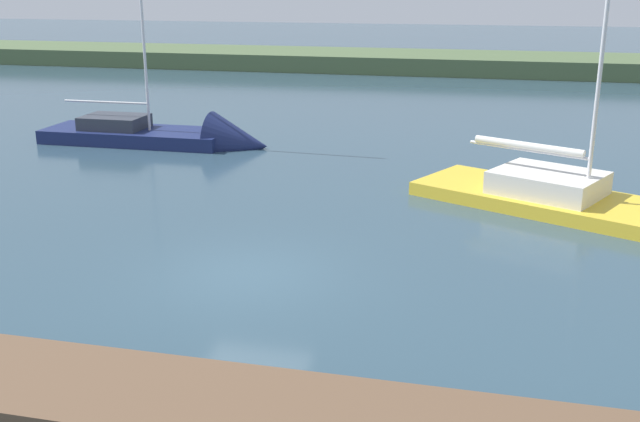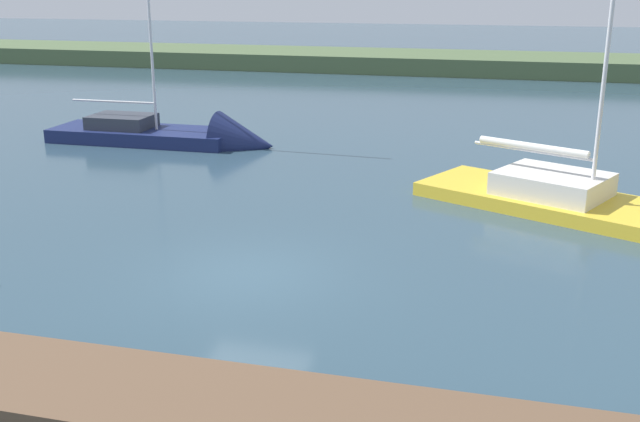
# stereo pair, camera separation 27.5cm
# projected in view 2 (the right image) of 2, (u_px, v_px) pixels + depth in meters

# --- Properties ---
(ground_plane) EXTENTS (200.00, 200.00, 0.00)m
(ground_plane) POSITION_uv_depth(u_px,v_px,m) (248.00, 274.00, 16.84)
(ground_plane) COLOR #2D4756
(far_shoreline) EXTENTS (180.00, 8.00, 2.40)m
(far_shoreline) POSITION_uv_depth(u_px,v_px,m) (439.00, 71.00, 54.47)
(far_shoreline) COLOR #4C603D
(far_shoreline) RESTS_ON ground_plane
(dock_pier) EXTENTS (25.09, 2.16, 0.51)m
(dock_pier) POSITION_uv_depth(u_px,v_px,m) (116.00, 398.00, 11.37)
(dock_pier) COLOR brown
(dock_pier) RESTS_ON ground_plane
(sailboat_mid_channel) EXTENTS (9.29, 2.59, 11.75)m
(sailboat_mid_channel) POSITION_uv_depth(u_px,v_px,m) (186.00, 140.00, 30.09)
(sailboat_mid_channel) COLOR navy
(sailboat_mid_channel) RESTS_ON ground_plane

